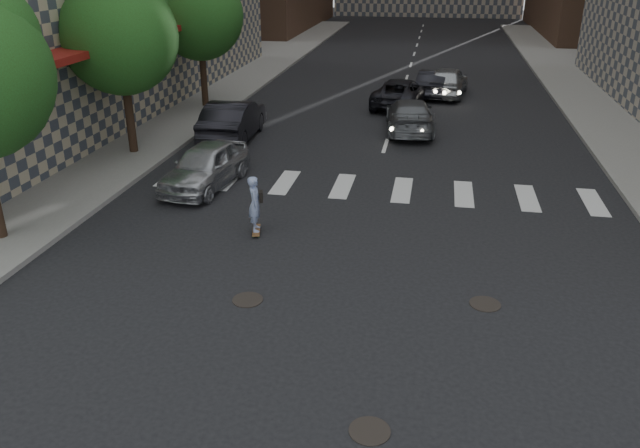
# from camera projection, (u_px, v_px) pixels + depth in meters

# --- Properties ---
(ground) EXTENTS (160.00, 160.00, 0.00)m
(ground) POSITION_uv_depth(u_px,v_px,m) (325.00, 339.00, 12.75)
(ground) COLOR black
(ground) RESTS_ON ground
(sidewalk_left) EXTENTS (13.00, 80.00, 0.15)m
(sidewalk_left) POSITION_uv_depth(u_px,v_px,m) (123.00, 98.00, 33.15)
(sidewalk_left) COLOR gray
(sidewalk_left) RESTS_ON ground
(tree_b) EXTENTS (4.20, 4.20, 6.60)m
(tree_b) POSITION_uv_depth(u_px,v_px,m) (122.00, 30.00, 22.49)
(tree_b) COLOR #382619
(tree_b) RESTS_ON sidewalk_left
(tree_c) EXTENTS (4.20, 4.20, 6.60)m
(tree_c) POSITION_uv_depth(u_px,v_px,m) (201.00, 11.00, 29.69)
(tree_c) COLOR #382619
(tree_c) RESTS_ON sidewalk_left
(manhole_a) EXTENTS (0.70, 0.70, 0.02)m
(manhole_a) POSITION_uv_depth(u_px,v_px,m) (370.00, 431.00, 10.29)
(manhole_a) COLOR black
(manhole_a) RESTS_ON ground
(manhole_b) EXTENTS (0.70, 0.70, 0.02)m
(manhole_b) POSITION_uv_depth(u_px,v_px,m) (248.00, 300.00, 14.16)
(manhole_b) COLOR black
(manhole_b) RESTS_ON ground
(manhole_c) EXTENTS (0.70, 0.70, 0.02)m
(manhole_c) POSITION_uv_depth(u_px,v_px,m) (485.00, 304.00, 13.99)
(manhole_c) COLOR black
(manhole_c) RESTS_ON ground
(skateboarder) EXTENTS (0.51, 0.87, 1.67)m
(skateboarder) POSITION_uv_depth(u_px,v_px,m) (255.00, 204.00, 17.19)
(skateboarder) COLOR brown
(skateboarder) RESTS_ON ground
(silver_sedan) EXTENTS (2.21, 4.43, 1.45)m
(silver_sedan) POSITION_uv_depth(u_px,v_px,m) (205.00, 166.00, 20.71)
(silver_sedan) COLOR #B9BBC1
(silver_sedan) RESTS_ON ground
(traffic_car_a) EXTENTS (1.99, 5.09, 1.65)m
(traffic_car_a) POSITION_uv_depth(u_px,v_px,m) (233.00, 120.00, 25.90)
(traffic_car_a) COLOR black
(traffic_car_a) RESTS_ON ground
(traffic_car_b) EXTENTS (2.45, 5.04, 1.41)m
(traffic_car_b) POSITION_uv_depth(u_px,v_px,m) (410.00, 116.00, 27.10)
(traffic_car_b) COLOR #595C61
(traffic_car_b) RESTS_ON ground
(traffic_car_c) EXTENTS (2.89, 5.22, 1.38)m
(traffic_car_c) POSITION_uv_depth(u_px,v_px,m) (400.00, 93.00, 31.54)
(traffic_car_c) COLOR black
(traffic_car_c) RESTS_ON ground
(traffic_car_d) EXTENTS (2.48, 4.90, 1.60)m
(traffic_car_d) POSITION_uv_depth(u_px,v_px,m) (448.00, 81.00, 33.72)
(traffic_car_d) COLOR #A2A5A9
(traffic_car_d) RESTS_ON ground
(traffic_car_e) EXTENTS (1.92, 4.40, 1.41)m
(traffic_car_e) POSITION_uv_depth(u_px,v_px,m) (433.00, 83.00, 33.78)
(traffic_car_e) COLOR black
(traffic_car_e) RESTS_ON ground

